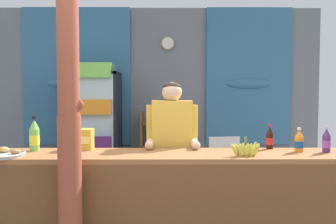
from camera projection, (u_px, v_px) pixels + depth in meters
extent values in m
cube|color=slate|center=(157.00, 97.00, 5.74)|extent=(5.09, 0.12, 2.76)
cube|color=teal|center=(77.00, 77.00, 5.62)|extent=(1.67, 0.04, 2.13)
ellipsoid|color=teal|center=(77.00, 83.00, 5.61)|extent=(0.92, 0.10, 0.16)
cube|color=teal|center=(249.00, 77.00, 5.64)|extent=(1.32, 0.04, 2.13)
ellipsoid|color=teal|center=(249.00, 83.00, 5.62)|extent=(0.73, 0.10, 0.16)
cylinder|color=tan|center=(168.00, 43.00, 5.61)|extent=(0.20, 0.03, 0.20)
cylinder|color=white|center=(168.00, 43.00, 5.60)|extent=(0.17, 0.01, 0.17)
cube|color=beige|center=(110.00, 65.00, 5.63)|extent=(0.24, 0.02, 0.18)
cube|color=#935B33|center=(167.00, 155.00, 3.07)|extent=(3.53, 0.58, 0.04)
cube|color=brown|center=(168.00, 220.00, 2.83)|extent=(3.53, 0.04, 0.89)
cylinder|color=brown|center=(70.00, 202.00, 2.66)|extent=(0.17, 0.17, 1.28)
cylinder|color=brown|center=(68.00, 26.00, 2.59)|extent=(0.16, 0.16, 1.28)
ellipsoid|color=brown|center=(79.00, 105.00, 2.62)|extent=(0.06, 0.05, 0.08)
cube|color=black|center=(97.00, 130.00, 5.54)|extent=(0.77, 0.04, 1.74)
cube|color=black|center=(68.00, 132.00, 5.23)|extent=(0.04, 0.65, 1.74)
cube|color=black|center=(118.00, 132.00, 5.24)|extent=(0.04, 0.65, 1.74)
cube|color=black|center=(92.00, 74.00, 5.19)|extent=(0.77, 0.65, 0.04)
cube|color=black|center=(94.00, 189.00, 5.28)|extent=(0.77, 0.65, 0.08)
cube|color=silver|center=(88.00, 131.00, 4.92)|extent=(0.71, 0.02, 1.58)
cylinder|color=#B7B7BC|center=(112.00, 135.00, 4.89)|extent=(0.02, 0.02, 0.40)
cube|color=silver|center=(93.00, 148.00, 5.25)|extent=(0.69, 0.57, 0.02)
cube|color=#56286B|center=(91.00, 141.00, 5.11)|extent=(0.65, 0.53, 0.20)
cube|color=silver|center=(93.00, 114.00, 5.22)|extent=(0.69, 0.57, 0.02)
cube|color=orange|center=(91.00, 106.00, 5.08)|extent=(0.65, 0.53, 0.20)
cube|color=silver|center=(92.00, 79.00, 5.19)|extent=(0.69, 0.57, 0.02)
cube|color=#75C64C|center=(90.00, 71.00, 5.05)|extent=(0.65, 0.53, 0.20)
cube|color=brown|center=(142.00, 150.00, 5.46)|extent=(0.04, 0.28, 1.16)
cube|color=brown|center=(171.00, 150.00, 5.46)|extent=(0.04, 0.28, 1.16)
cube|color=brown|center=(156.00, 123.00, 5.44)|extent=(0.44, 0.28, 0.02)
cylinder|color=black|center=(152.00, 117.00, 5.43)|extent=(0.06, 0.06, 0.16)
cylinder|color=black|center=(161.00, 118.00, 5.44)|extent=(0.06, 0.06, 0.11)
cube|color=brown|center=(156.00, 146.00, 5.46)|extent=(0.44, 0.28, 0.02)
cylinder|color=orange|center=(152.00, 141.00, 5.46)|extent=(0.06, 0.06, 0.11)
cylinder|color=#75C64C|center=(161.00, 140.00, 5.45)|extent=(0.06, 0.06, 0.16)
cube|color=brown|center=(156.00, 169.00, 5.48)|extent=(0.44, 0.28, 0.02)
cylinder|color=silver|center=(152.00, 163.00, 5.47)|extent=(0.07, 0.07, 0.16)
cylinder|color=silver|center=(161.00, 164.00, 5.48)|extent=(0.06, 0.06, 0.12)
cube|color=silver|center=(220.00, 165.00, 5.00)|extent=(0.50, 0.50, 0.04)
cube|color=silver|center=(224.00, 152.00, 4.79)|extent=(0.42, 0.10, 0.40)
cylinder|color=silver|center=(228.00, 177.00, 5.22)|extent=(0.04, 0.04, 0.44)
cylinder|color=silver|center=(203.00, 178.00, 5.17)|extent=(0.04, 0.04, 0.44)
cylinder|color=silver|center=(237.00, 184.00, 4.85)|extent=(0.04, 0.04, 0.44)
cylinder|color=silver|center=(210.00, 185.00, 4.79)|extent=(0.04, 0.04, 0.44)
cube|color=silver|center=(234.00, 156.00, 5.02)|extent=(0.10, 0.40, 0.03)
cube|color=silver|center=(206.00, 157.00, 4.96)|extent=(0.10, 0.40, 0.03)
cylinder|color=#28282D|center=(164.00, 198.00, 3.54)|extent=(0.11, 0.11, 0.83)
cylinder|color=#28282D|center=(180.00, 197.00, 3.54)|extent=(0.11, 0.11, 0.83)
cube|color=gold|center=(172.00, 128.00, 3.51)|extent=(0.39, 0.20, 0.53)
sphere|color=#DBB28E|center=(172.00, 92.00, 3.49)|extent=(0.19, 0.19, 0.19)
ellipsoid|color=#2D2319|center=(172.00, 87.00, 3.49)|extent=(0.18, 0.18, 0.10)
cylinder|color=gold|center=(150.00, 123.00, 3.50)|extent=(0.08, 0.08, 0.36)
cylinder|color=#DBB28E|center=(150.00, 143.00, 3.36)|extent=(0.07, 0.26, 0.07)
sphere|color=#DBB28E|center=(149.00, 146.00, 3.23)|extent=(0.08, 0.08, 0.08)
cylinder|color=gold|center=(194.00, 123.00, 3.50)|extent=(0.08, 0.08, 0.36)
cylinder|color=#DBB28E|center=(195.00, 143.00, 3.36)|extent=(0.07, 0.26, 0.07)
sphere|color=#DBB28E|center=(196.00, 146.00, 3.24)|extent=(0.08, 0.08, 0.08)
cylinder|color=#75C64C|center=(35.00, 140.00, 3.18)|extent=(0.09, 0.09, 0.19)
cone|color=#75C64C|center=(34.00, 124.00, 3.18)|extent=(0.09, 0.09, 0.09)
cylinder|color=black|center=(34.00, 118.00, 3.17)|extent=(0.04, 0.04, 0.03)
cylinder|color=yellow|center=(35.00, 140.00, 3.18)|extent=(0.09, 0.09, 0.09)
cylinder|color=orange|center=(299.00, 144.00, 3.13)|extent=(0.08, 0.08, 0.13)
cone|color=orange|center=(299.00, 133.00, 3.12)|extent=(0.08, 0.08, 0.06)
cylinder|color=white|center=(299.00, 129.00, 3.12)|extent=(0.03, 0.03, 0.02)
cylinder|color=#194C99|center=(299.00, 144.00, 3.13)|extent=(0.08, 0.08, 0.06)
cylinder|color=#56286B|center=(326.00, 144.00, 3.10)|extent=(0.07, 0.07, 0.14)
cone|color=#56286B|center=(327.00, 132.00, 3.10)|extent=(0.07, 0.07, 0.06)
cylinder|color=silver|center=(327.00, 127.00, 3.09)|extent=(0.03, 0.03, 0.02)
cylinder|color=purple|center=(326.00, 144.00, 3.10)|extent=(0.07, 0.07, 0.06)
cylinder|color=black|center=(270.00, 141.00, 3.30)|extent=(0.06, 0.06, 0.14)
cone|color=black|center=(270.00, 130.00, 3.29)|extent=(0.06, 0.06, 0.06)
cylinder|color=red|center=(270.00, 126.00, 3.29)|extent=(0.03, 0.03, 0.02)
cylinder|color=red|center=(270.00, 141.00, 3.30)|extent=(0.06, 0.06, 0.06)
cube|color=gold|center=(83.00, 139.00, 3.27)|extent=(0.17, 0.16, 0.19)
cube|color=#FFE26D|center=(81.00, 140.00, 3.19)|extent=(0.15, 0.00, 0.06)
ellipsoid|color=#B2753D|center=(16.00, 152.00, 2.94)|extent=(0.09, 0.06, 0.04)
ellipsoid|color=tan|center=(3.00, 150.00, 3.00)|extent=(0.10, 0.07, 0.05)
ellipsoid|color=#DBCC42|center=(235.00, 150.00, 2.92)|extent=(0.08, 0.04, 0.11)
ellipsoid|color=#DBCC42|center=(237.00, 150.00, 2.94)|extent=(0.08, 0.04, 0.12)
ellipsoid|color=#DBCC42|center=(241.00, 150.00, 2.92)|extent=(0.06, 0.04, 0.12)
ellipsoid|color=#DBCC42|center=(244.00, 150.00, 2.92)|extent=(0.05, 0.04, 0.12)
ellipsoid|color=#DBCC42|center=(247.00, 150.00, 2.92)|extent=(0.05, 0.04, 0.12)
ellipsoid|color=#DBCC42|center=(250.00, 150.00, 2.92)|extent=(0.06, 0.03, 0.12)
ellipsoid|color=#DBCC42|center=(254.00, 149.00, 2.91)|extent=(0.07, 0.04, 0.13)
ellipsoid|color=#DBCC42|center=(256.00, 150.00, 2.94)|extent=(0.09, 0.04, 0.12)
cylinder|color=olive|center=(245.00, 140.00, 2.92)|extent=(0.02, 0.02, 0.05)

